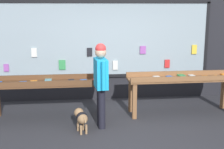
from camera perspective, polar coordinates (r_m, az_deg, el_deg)
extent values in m
plane|color=#2D2D33|center=(6.20, 1.87, -10.46)|extent=(40.00, 40.00, 0.00)
cube|color=black|center=(8.13, -0.46, 7.26)|extent=(8.69, 0.20, 3.37)
cube|color=#8C9EA8|center=(8.00, -1.84, 6.40)|extent=(5.53, 0.03, 1.89)
cube|color=black|center=(7.96, -1.89, 13.18)|extent=(5.61, 0.06, 0.08)
cube|color=black|center=(8.15, -1.79, -0.23)|extent=(5.61, 0.06, 0.08)
cube|color=black|center=(8.66, 16.85, 6.33)|extent=(0.08, 0.06, 1.89)
cube|color=#994CA5|center=(8.23, -18.77, 1.17)|extent=(0.12, 0.03, 0.19)
cube|color=silver|center=(8.04, -14.06, 3.93)|extent=(0.13, 0.03, 0.23)
cube|color=#338C4C|center=(8.03, -9.10, 1.76)|extent=(0.17, 0.03, 0.25)
cube|color=black|center=(7.98, -4.11, 4.13)|extent=(0.13, 0.03, 0.21)
cube|color=silver|center=(8.08, 0.60, 1.71)|extent=(0.13, 0.03, 0.24)
cube|color=#994CA5|center=(8.14, 5.67, 4.50)|extent=(0.15, 0.03, 0.20)
cube|color=red|center=(8.36, 10.05, 1.96)|extent=(0.13, 0.03, 0.21)
cube|color=yellow|center=(8.53, 14.81, 4.45)|extent=(0.13, 0.03, 0.24)
cube|color=brown|center=(6.69, -2.09, -5.25)|extent=(0.09, 0.09, 0.76)
cube|color=brown|center=(7.20, -2.43, -3.99)|extent=(0.09, 0.09, 0.76)
cube|color=brown|center=(6.85, -11.74, -1.59)|extent=(2.46, 0.70, 0.04)
cube|color=brown|center=(6.53, -12.00, -1.74)|extent=(2.45, 0.07, 0.12)
cube|color=brown|center=(7.14, -11.55, -0.52)|extent=(2.45, 0.07, 0.12)
cube|color=black|center=(6.80, -18.66, -1.81)|extent=(0.14, 0.20, 0.03)
cube|color=#2659B2|center=(6.93, -16.02, -1.40)|extent=(0.17, 0.20, 0.02)
cube|color=orange|center=(6.97, -14.09, -1.23)|extent=(0.17, 0.21, 0.02)
cube|color=#5999A5|center=(7.02, -11.59, -1.00)|extent=(0.16, 0.22, 0.02)
cube|color=red|center=(6.64, -9.81, -1.70)|extent=(0.15, 0.21, 0.02)
cube|color=black|center=(6.85, -7.42, -1.12)|extent=(0.14, 0.20, 0.03)
cube|color=#2659B2|center=(6.82, -5.07, -1.15)|extent=(0.19, 0.24, 0.03)
cube|color=red|center=(6.91, -3.01, -0.97)|extent=(0.17, 0.21, 0.02)
cube|color=brown|center=(6.79, 4.13, -4.91)|extent=(0.09, 0.09, 0.79)
cube|color=brown|center=(7.24, 3.43, -3.80)|extent=(0.09, 0.09, 0.79)
cube|color=brown|center=(7.94, 19.69, -3.07)|extent=(0.09, 0.09, 0.79)
cube|color=brown|center=(7.19, 12.68, -0.78)|extent=(2.46, 0.65, 0.04)
cube|color=brown|center=(6.91, 13.49, -0.83)|extent=(2.45, 0.07, 0.12)
cube|color=brown|center=(7.45, 11.98, 0.16)|extent=(2.45, 0.07, 0.12)
cube|color=#994CA5|center=(6.81, 4.25, -0.92)|extent=(0.20, 0.25, 0.03)
cube|color=silver|center=(6.83, 6.57, -0.96)|extent=(0.16, 0.22, 0.03)
cube|color=silver|center=(7.14, 8.22, -0.46)|extent=(0.16, 0.22, 0.02)
cube|color=#2659B2|center=(7.15, 10.58, -0.48)|extent=(0.16, 0.23, 0.03)
cube|color=#338C4C|center=(7.35, 12.59, -0.21)|extent=(0.15, 0.20, 0.03)
cube|color=silver|center=(7.42, 14.40, -0.22)|extent=(0.12, 0.20, 0.02)
cube|color=orange|center=(7.38, 16.95, -0.42)|extent=(0.17, 0.24, 0.03)
cube|color=orange|center=(7.50, 18.58, -0.36)|extent=(0.19, 0.23, 0.02)
cube|color=orange|center=(7.78, 19.79, 0.01)|extent=(0.16, 0.21, 0.03)
cylinder|color=black|center=(6.24, -1.87, -6.28)|extent=(0.14, 0.14, 0.82)
cylinder|color=black|center=(6.39, -2.14, -5.83)|extent=(0.14, 0.14, 0.82)
cube|color=#19A5E0|center=(6.13, -2.06, 0.19)|extent=(0.27, 0.48, 0.58)
cylinder|color=#19A5E0|center=(5.85, -1.55, -0.25)|extent=(0.09, 0.09, 0.55)
cylinder|color=#19A5E0|center=(6.41, -2.53, 0.85)|extent=(0.09, 0.09, 0.55)
sphere|color=tan|center=(6.06, -2.09, 4.10)|extent=(0.22, 0.22, 0.22)
sphere|color=red|center=(6.05, -2.09, 4.72)|extent=(0.21, 0.21, 0.21)
ellipsoid|color=#99724C|center=(6.11, -5.52, -7.95)|extent=(0.29, 0.39, 0.21)
ellipsoid|color=black|center=(6.10, -5.52, -7.86)|extent=(0.27, 0.26, 0.22)
sphere|color=#99724C|center=(6.28, -6.08, -6.96)|extent=(0.19, 0.19, 0.19)
cylinder|color=#99724C|center=(5.91, -4.97, -8.29)|extent=(0.05, 0.10, 0.12)
cylinder|color=#99724C|center=(6.28, -5.29, -9.28)|extent=(0.04, 0.04, 0.19)
cylinder|color=#99724C|center=(6.26, -6.22, -9.40)|extent=(0.04, 0.04, 0.19)
cylinder|color=#99724C|center=(6.10, -4.73, -9.95)|extent=(0.04, 0.04, 0.19)
cylinder|color=#99724C|center=(6.07, -5.69, -10.07)|extent=(0.04, 0.04, 0.19)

